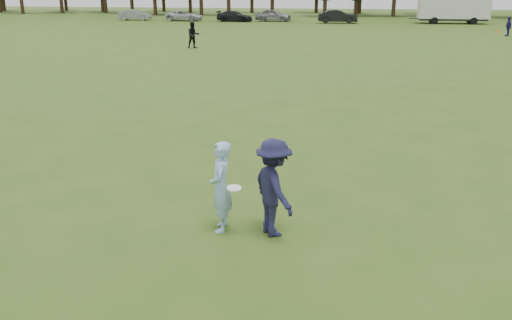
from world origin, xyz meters
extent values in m
plane|color=#305317|center=(0.00, 0.00, 0.00)|extent=(200.00, 200.00, 0.00)
imported|color=#99C2ED|center=(-0.11, 0.26, 0.87)|extent=(0.51, 0.69, 1.73)
imported|color=#1A1B3B|center=(0.88, 0.24, 0.92)|extent=(1.24, 1.37, 1.84)
imported|color=black|center=(-9.10, 29.98, 0.94)|extent=(1.14, 1.06, 1.88)
imported|color=navy|center=(16.16, 44.14, 0.84)|extent=(0.54, 1.03, 1.68)
imported|color=gray|center=(-25.51, 60.03, 0.68)|extent=(4.23, 1.72, 1.36)
imported|color=#B8B9BD|center=(-18.78, 59.85, 0.65)|extent=(4.75, 2.29, 1.30)
imported|color=black|center=(-12.19, 59.57, 0.65)|extent=(4.61, 2.13, 1.30)
imported|color=gray|center=(-7.47, 60.80, 0.77)|extent=(4.61, 2.11, 1.53)
imported|color=black|center=(0.62, 58.76, 0.77)|extent=(4.75, 1.77, 1.55)
cone|color=#DB4B0B|center=(16.27, 48.06, 0.15)|extent=(0.28, 0.28, 0.30)
cylinder|color=white|center=(0.18, 0.07, 0.93)|extent=(0.29, 0.29, 0.07)
cube|color=silver|center=(14.05, 60.27, 1.90)|extent=(8.00, 2.50, 2.60)
cube|color=black|center=(14.05, 60.27, 0.50)|extent=(7.60, 2.30, 0.25)
cylinder|color=black|center=(11.85, 59.02, 0.40)|extent=(0.80, 0.25, 0.80)
cylinder|color=black|center=(11.85, 61.52, 0.40)|extent=(0.80, 0.25, 0.80)
cylinder|color=black|center=(16.25, 59.02, 0.40)|extent=(0.80, 0.25, 0.80)
cylinder|color=black|center=(16.25, 61.52, 0.40)|extent=(0.80, 0.25, 0.80)
cube|color=#333333|center=(9.65, 60.27, 0.55)|extent=(1.20, 0.15, 0.12)
cylinder|color=#332114|center=(-49.35, 72.76, 2.09)|extent=(0.56, 0.56, 4.18)
cylinder|color=#332114|center=(-37.59, 77.79, 1.96)|extent=(0.56, 0.56, 3.91)
cylinder|color=#332114|center=(-32.29, 76.03, 1.92)|extent=(0.56, 0.56, 3.83)
cylinder|color=#332114|center=(-27.39, 73.06, 1.63)|extent=(0.56, 0.56, 3.25)
cylinder|color=#332114|center=(-20.22, 73.48, 1.86)|extent=(0.56, 0.56, 3.71)
cylinder|color=#332114|center=(-15.90, 73.09, 1.73)|extent=(0.56, 0.56, 3.46)
cylinder|color=#332114|center=(-9.32, 72.95, 1.57)|extent=(0.56, 0.56, 3.14)
cylinder|color=#332114|center=(-1.61, 72.69, 1.51)|extent=(0.56, 0.56, 3.01)
cylinder|color=#332114|center=(2.83, 75.07, 1.61)|extent=(0.56, 0.56, 3.23)
cylinder|color=#332114|center=(8.24, 74.97, 1.88)|extent=(0.56, 0.56, 3.77)
cylinder|color=#332114|center=(13.38, 75.56, 1.66)|extent=(0.56, 0.56, 3.33)
cylinder|color=#332114|center=(19.58, 75.81, 1.61)|extent=(0.56, 0.56, 3.22)
cylinder|color=#332114|center=(-58.26, 81.41, 1.49)|extent=(0.56, 0.56, 2.97)
cylinder|color=#332114|center=(-47.10, 82.53, 1.36)|extent=(0.56, 0.56, 2.73)
cylinder|color=#332114|center=(-39.55, 80.93, 1.63)|extent=(0.56, 0.56, 3.25)
cylinder|color=#332114|center=(-29.72, 83.93, 1.81)|extent=(0.56, 0.56, 3.62)
cylinder|color=#332114|center=(-24.24, 81.39, 1.80)|extent=(0.56, 0.56, 3.61)
cylinder|color=#332114|center=(-13.94, 81.92, 1.65)|extent=(0.56, 0.56, 3.29)
cylinder|color=#332114|center=(-3.49, 83.39, 1.64)|extent=(0.56, 0.56, 3.28)
cylinder|color=#332114|center=(3.45, 81.85, 1.56)|extent=(0.56, 0.56, 3.11)
cylinder|color=#332114|center=(12.88, 83.26, 1.75)|extent=(0.56, 0.56, 3.50)
cylinder|color=#332114|center=(20.66, 83.86, 1.90)|extent=(0.56, 0.56, 3.80)
camera|label=1|loc=(2.10, -8.90, 4.45)|focal=38.00mm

